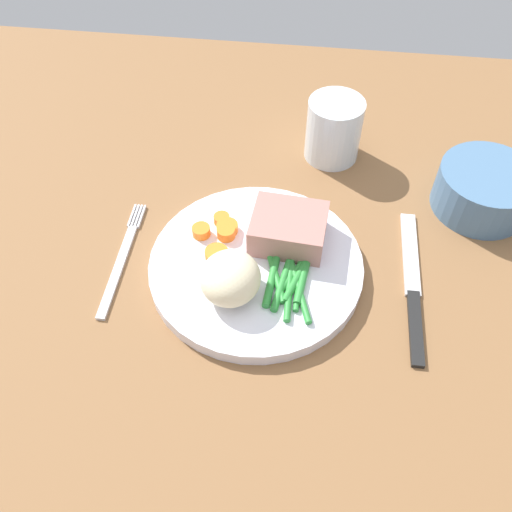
# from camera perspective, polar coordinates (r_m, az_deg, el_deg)

# --- Properties ---
(dining_table) EXTENTS (1.20, 0.90, 0.02)m
(dining_table) POSITION_cam_1_polar(r_m,az_deg,el_deg) (0.64, -3.10, 0.07)
(dining_table) COLOR brown
(dining_table) RESTS_ON ground
(dinner_plate) EXTENTS (0.24, 0.24, 0.02)m
(dinner_plate) POSITION_cam_1_polar(r_m,az_deg,el_deg) (0.61, -0.00, -1.07)
(dinner_plate) COLOR white
(dinner_plate) RESTS_ON dining_table
(meat_portion) EXTENTS (0.09, 0.07, 0.04)m
(meat_portion) POSITION_cam_1_polar(r_m,az_deg,el_deg) (0.61, 3.40, 2.87)
(meat_portion) COLOR #B2756B
(meat_portion) RESTS_ON dinner_plate
(mashed_potatoes) EXTENTS (0.06, 0.07, 0.05)m
(mashed_potatoes) POSITION_cam_1_polar(r_m,az_deg,el_deg) (0.56, -2.69, -2.30)
(mashed_potatoes) COLOR beige
(mashed_potatoes) RESTS_ON dinner_plate
(carrot_slices) EXTENTS (0.05, 0.07, 0.01)m
(carrot_slices) POSITION_cam_1_polar(r_m,az_deg,el_deg) (0.62, -3.84, 2.19)
(carrot_slices) COLOR orange
(carrot_slices) RESTS_ON dinner_plate
(green_beans) EXTENTS (0.06, 0.10, 0.01)m
(green_beans) POSITION_cam_1_polar(r_m,az_deg,el_deg) (0.58, 3.55, -2.60)
(green_beans) COLOR #2D8C38
(green_beans) RESTS_ON dinner_plate
(fork) EXTENTS (0.01, 0.17, 0.00)m
(fork) POSITION_cam_1_polar(r_m,az_deg,el_deg) (0.64, -13.74, -0.22)
(fork) COLOR silver
(fork) RESTS_ON dining_table
(knife) EXTENTS (0.02, 0.21, 0.01)m
(knife) POSITION_cam_1_polar(r_m,az_deg,el_deg) (0.62, 15.93, -3.11)
(knife) COLOR black
(knife) RESTS_ON dining_table
(water_glass) EXTENTS (0.07, 0.07, 0.08)m
(water_glass) POSITION_cam_1_polar(r_m,az_deg,el_deg) (0.73, 8.01, 12.50)
(water_glass) COLOR silver
(water_glass) RESTS_ON dining_table
(salad_bowl) EXTENTS (0.12, 0.12, 0.05)m
(salad_bowl) POSITION_cam_1_polar(r_m,az_deg,el_deg) (0.71, 22.66, 6.57)
(salad_bowl) COLOR #4C7299
(salad_bowl) RESTS_ON dining_table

